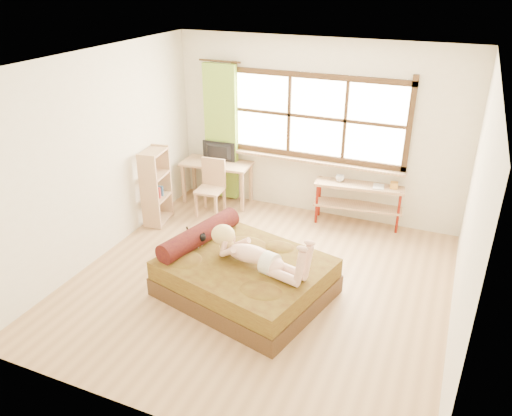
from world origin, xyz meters
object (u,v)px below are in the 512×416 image
at_px(bed, 242,274).
at_px(bookshelf, 156,186).
at_px(desk, 217,168).
at_px(pipe_shelf, 359,195).
at_px(kitten, 195,237).
at_px(woman, 255,245).
at_px(chair, 212,184).

distance_m(bed, bookshelf, 2.33).
distance_m(desk, pipe_shelf, 2.34).
height_order(kitten, bookshelf, bookshelf).
bearing_deg(desk, bookshelf, -121.47).
height_order(woman, desk, woman).
distance_m(desk, bookshelf, 1.12).
xyz_separation_m(desk, pipe_shelf, (2.34, 0.12, -0.13)).
distance_m(kitten, chair, 1.87).
bearing_deg(chair, pipe_shelf, 8.27).
bearing_deg(kitten, woman, 4.37).
relative_size(woman, bookshelf, 1.11).
distance_m(woman, pipe_shelf, 2.49).
distance_m(bed, pipe_shelf, 2.49).
bearing_deg(pipe_shelf, chair, -174.64).
xyz_separation_m(bed, chair, (-1.35, 1.82, 0.24)).
height_order(chair, pipe_shelf, chair).
height_order(desk, pipe_shelf, pipe_shelf).
height_order(kitten, chair, chair).
xyz_separation_m(kitten, pipe_shelf, (1.56, 2.23, -0.09)).
height_order(kitten, pipe_shelf, pipe_shelf).
relative_size(chair, bookshelf, 0.76).
distance_m(kitten, desk, 2.24).
height_order(bed, woman, woman).
bearing_deg(bookshelf, bed, -39.75).
height_order(pipe_shelf, bookshelf, bookshelf).
bearing_deg(bookshelf, chair, 37.38).
height_order(desk, bookshelf, bookshelf).
bearing_deg(pipe_shelf, desk, 175.98).
distance_m(chair, pipe_shelf, 2.29).
height_order(chair, bookshelf, bookshelf).
bearing_deg(desk, pipe_shelf, -1.11).
bearing_deg(woman, bookshelf, 163.95).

